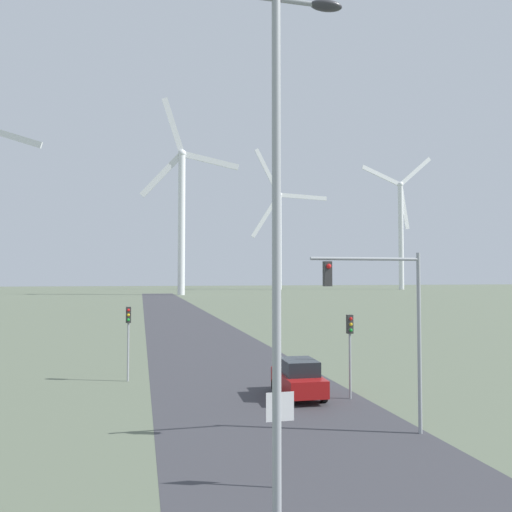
# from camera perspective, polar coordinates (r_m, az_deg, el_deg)

# --- Properties ---
(road_surface) EXTENTS (10.00, 240.00, 0.01)m
(road_surface) POSITION_cam_1_polar(r_m,az_deg,el_deg) (50.66, -6.76, -8.93)
(road_surface) COLOR #38383D
(road_surface) RESTS_ON ground
(streetlamp) EXTENTS (2.85, 0.32, 11.56)m
(streetlamp) POSITION_cam_1_polar(r_m,az_deg,el_deg) (9.95, 2.35, 4.65)
(streetlamp) COLOR #93999E
(streetlamp) RESTS_ON ground
(stop_sign_near) EXTENTS (0.81, 0.07, 2.63)m
(stop_sign_near) POSITION_cam_1_polar(r_m,az_deg,el_deg) (14.61, 2.76, -18.28)
(stop_sign_near) COLOR #93999E
(stop_sign_near) RESTS_ON ground
(traffic_light_post_near_left) EXTENTS (0.28, 0.34, 4.14)m
(traffic_light_post_near_left) POSITION_cam_1_polar(r_m,az_deg,el_deg) (29.06, -14.38, -7.83)
(traffic_light_post_near_left) COLOR #93999E
(traffic_light_post_near_left) RESTS_ON ground
(traffic_light_post_near_right) EXTENTS (0.28, 0.34, 4.00)m
(traffic_light_post_near_right) POSITION_cam_1_polar(r_m,az_deg,el_deg) (24.64, 10.69, -9.10)
(traffic_light_post_near_right) COLOR #93999E
(traffic_light_post_near_right) RESTS_ON ground
(traffic_light_mast_overhead) EXTENTS (4.36, 0.34, 6.74)m
(traffic_light_mast_overhead) POSITION_cam_1_polar(r_m,az_deg,el_deg) (19.11, 14.49, -5.59)
(traffic_light_mast_overhead) COLOR #93999E
(traffic_light_mast_overhead) RESTS_ON ground
(car_approaching) EXTENTS (1.96, 4.17, 1.83)m
(car_approaching) POSITION_cam_1_polar(r_m,az_deg,el_deg) (24.96, 4.86, -13.74)
(car_approaching) COLOR maroon
(car_approaching) RESTS_ON ground
(wind_turbine_center) EXTENTS (30.84, 3.41, 61.92)m
(wind_turbine_center) POSITION_cam_1_polar(r_m,az_deg,el_deg) (158.11, -8.49, 5.51)
(wind_turbine_center) COLOR silver
(wind_turbine_center) RESTS_ON ground
(wind_turbine_right) EXTENTS (34.77, 2.60, 61.52)m
(wind_turbine_right) POSITION_cam_1_polar(r_m,az_deg,el_deg) (218.45, 2.65, 3.10)
(wind_turbine_right) COLOR silver
(wind_turbine_right) RESTS_ON ground
(wind_turbine_far_right) EXTENTS (34.78, 2.72, 59.67)m
(wind_turbine_far_right) POSITION_cam_1_polar(r_m,az_deg,el_deg) (229.18, 16.22, 3.48)
(wind_turbine_far_right) COLOR silver
(wind_turbine_far_right) RESTS_ON ground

